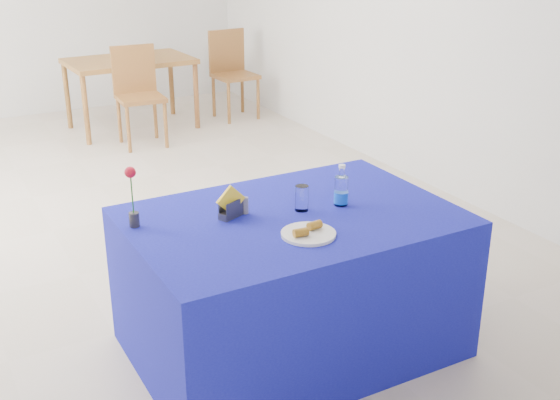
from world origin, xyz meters
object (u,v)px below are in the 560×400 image
object	(u,v)px
blue_table	(292,283)
chair_bg_right	(231,68)
water_bottle	(341,192)
plate	(308,234)
oak_table	(129,66)
chair_bg_left	(138,88)

from	to	relation	value
blue_table	chair_bg_right	distance (m)	4.78
water_bottle	plate	bearing A→B (deg)	-144.28
blue_table	oak_table	size ratio (longest dim) A/B	1.23
plate	blue_table	xyz separation A→B (m)	(0.06, 0.25, -0.39)
chair_bg_right	oak_table	bearing A→B (deg)	174.32
oak_table	chair_bg_right	xyz separation A→B (m)	(1.16, -0.06, -0.11)
plate	chair_bg_left	bearing A→B (deg)	82.66
chair_bg_left	chair_bg_right	distance (m)	1.36
water_bottle	oak_table	xyz separation A→B (m)	(0.30, 4.51, -0.15)
oak_table	chair_bg_right	world-z (taller)	chair_bg_right
water_bottle	oak_table	size ratio (longest dim) A/B	0.17
plate	water_bottle	distance (m)	0.42
oak_table	blue_table	bearing A→B (deg)	-97.43
plate	oak_table	size ratio (longest dim) A/B	0.20
plate	water_bottle	world-z (taller)	water_bottle
oak_table	chair_bg_right	bearing A→B (deg)	-3.02
water_bottle	chair_bg_right	size ratio (longest dim) A/B	0.22
water_bottle	chair_bg_left	world-z (taller)	water_bottle
plate	chair_bg_right	distance (m)	5.03
blue_table	oak_table	xyz separation A→B (m)	(0.59, 4.51, 0.30)
plate	chair_bg_right	xyz separation A→B (m)	(1.80, 4.69, -0.20)
water_bottle	chair_bg_left	bearing A→B (deg)	87.10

